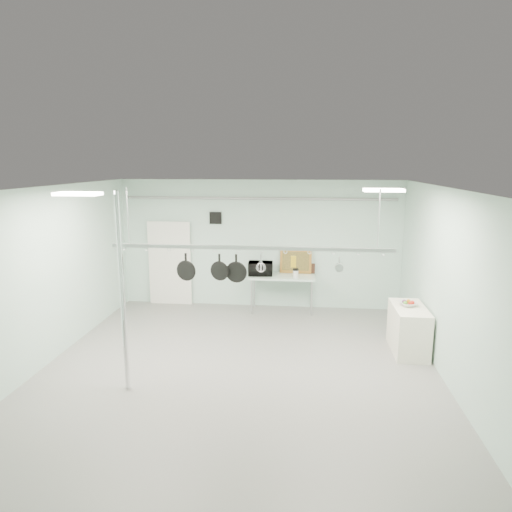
# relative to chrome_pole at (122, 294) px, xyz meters

# --- Properties ---
(floor) EXTENTS (8.00, 8.00, 0.00)m
(floor) POSITION_rel_chrome_pole_xyz_m (1.70, 0.60, -1.60)
(floor) COLOR gray
(floor) RESTS_ON ground
(ceiling) EXTENTS (7.00, 8.00, 0.02)m
(ceiling) POSITION_rel_chrome_pole_xyz_m (1.70, 0.60, 1.59)
(ceiling) COLOR silver
(ceiling) RESTS_ON back_wall
(back_wall) EXTENTS (7.00, 0.02, 3.20)m
(back_wall) POSITION_rel_chrome_pole_xyz_m (1.70, 4.59, 0.00)
(back_wall) COLOR #B1D5C5
(back_wall) RESTS_ON floor
(right_wall) EXTENTS (0.02, 8.00, 3.20)m
(right_wall) POSITION_rel_chrome_pole_xyz_m (5.19, 0.60, 0.00)
(right_wall) COLOR #B1D5C5
(right_wall) RESTS_ON floor
(door) EXTENTS (1.10, 0.10, 2.20)m
(door) POSITION_rel_chrome_pole_xyz_m (-0.60, 4.54, -0.55)
(door) COLOR silver
(door) RESTS_ON floor
(wall_vent) EXTENTS (0.30, 0.04, 0.30)m
(wall_vent) POSITION_rel_chrome_pole_xyz_m (0.60, 4.57, 0.65)
(wall_vent) COLOR black
(wall_vent) RESTS_ON back_wall
(conduit_pipe) EXTENTS (6.60, 0.07, 0.07)m
(conduit_pipe) POSITION_rel_chrome_pole_xyz_m (1.70, 4.50, 1.15)
(conduit_pipe) COLOR gray
(conduit_pipe) RESTS_ON back_wall
(chrome_pole) EXTENTS (0.08, 0.08, 3.20)m
(chrome_pole) POSITION_rel_chrome_pole_xyz_m (0.00, 0.00, 0.00)
(chrome_pole) COLOR silver
(chrome_pole) RESTS_ON floor
(prep_table) EXTENTS (1.60, 0.70, 0.91)m
(prep_table) POSITION_rel_chrome_pole_xyz_m (2.30, 4.20, -0.77)
(prep_table) COLOR #AECDBD
(prep_table) RESTS_ON floor
(side_cabinet) EXTENTS (0.60, 1.20, 0.90)m
(side_cabinet) POSITION_rel_chrome_pole_xyz_m (4.85, 2.00, -1.15)
(side_cabinet) COLOR silver
(side_cabinet) RESTS_ON floor
(pot_rack) EXTENTS (4.80, 0.06, 1.00)m
(pot_rack) POSITION_rel_chrome_pole_xyz_m (1.90, 0.90, 0.63)
(pot_rack) COLOR #B7B7BC
(pot_rack) RESTS_ON ceiling
(light_panel_left) EXTENTS (0.65, 0.30, 0.05)m
(light_panel_left) POSITION_rel_chrome_pole_xyz_m (-0.50, -0.20, 1.56)
(light_panel_left) COLOR white
(light_panel_left) RESTS_ON ceiling
(light_panel_right) EXTENTS (0.65, 0.30, 0.05)m
(light_panel_right) POSITION_rel_chrome_pole_xyz_m (4.10, 1.20, 1.56)
(light_panel_right) COLOR white
(light_panel_right) RESTS_ON ceiling
(microwave) EXTENTS (0.61, 0.43, 0.33)m
(microwave) POSITION_rel_chrome_pole_xyz_m (1.77, 4.20, -0.53)
(microwave) COLOR black
(microwave) RESTS_ON prep_table
(coffee_canister) EXTENTS (0.16, 0.16, 0.18)m
(coffee_canister) POSITION_rel_chrome_pole_xyz_m (2.63, 4.03, -0.60)
(coffee_canister) COLOR silver
(coffee_canister) RESTS_ON prep_table
(painting_large) EXTENTS (0.79, 0.17, 0.58)m
(painting_large) POSITION_rel_chrome_pole_xyz_m (2.62, 4.50, -0.41)
(painting_large) COLOR #BC7932
(painting_large) RESTS_ON prep_table
(painting_small) EXTENTS (0.30, 0.09, 0.25)m
(painting_small) POSITION_rel_chrome_pole_xyz_m (2.94, 4.50, -0.57)
(painting_small) COLOR black
(painting_small) RESTS_ON prep_table
(fruit_bowl) EXTENTS (0.42, 0.42, 0.08)m
(fruit_bowl) POSITION_rel_chrome_pole_xyz_m (4.83, 2.07, -0.66)
(fruit_bowl) COLOR silver
(fruit_bowl) RESTS_ON side_cabinet
(skillet_left) EXTENTS (0.36, 0.13, 0.48)m
(skillet_left) POSITION_rel_chrome_pole_xyz_m (0.79, 0.90, 0.25)
(skillet_left) COLOR black
(skillet_left) RESTS_ON pot_rack
(skillet_mid) EXTENTS (0.34, 0.14, 0.47)m
(skillet_mid) POSITION_rel_chrome_pole_xyz_m (1.38, 0.90, 0.25)
(skillet_mid) COLOR black
(skillet_mid) RESTS_ON pot_rack
(skillet_right) EXTENTS (0.37, 0.08, 0.49)m
(skillet_right) POSITION_rel_chrome_pole_xyz_m (1.66, 0.90, 0.24)
(skillet_right) COLOR black
(skillet_right) RESTS_ON pot_rack
(whisk) EXTENTS (0.20, 0.20, 0.33)m
(whisk) POSITION_rel_chrome_pole_xyz_m (2.09, 0.90, 0.32)
(whisk) COLOR #A8A8AD
(whisk) RESTS_ON pot_rack
(grater) EXTENTS (0.09, 0.05, 0.22)m
(grater) POSITION_rel_chrome_pole_xyz_m (2.64, 0.90, 0.38)
(grater) COLOR orange
(grater) RESTS_ON pot_rack
(saucepan) EXTENTS (0.15, 0.10, 0.25)m
(saucepan) POSITION_rel_chrome_pole_xyz_m (3.40, 0.90, 0.36)
(saucepan) COLOR #B0AFB4
(saucepan) RESTS_ON pot_rack
(fruit_cluster) EXTENTS (0.24, 0.24, 0.09)m
(fruit_cluster) POSITION_rel_chrome_pole_xyz_m (4.83, 2.07, -0.62)
(fruit_cluster) COLOR #B41D10
(fruit_cluster) RESTS_ON fruit_bowl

